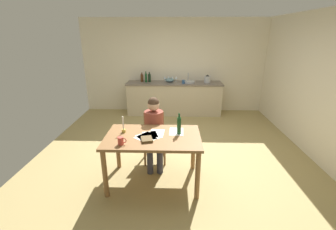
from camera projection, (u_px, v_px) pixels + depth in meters
The scene contains 27 objects.
ground_plane at pixel (174, 151), 4.55m from camera, with size 5.20×5.20×0.04m, color tan.
wall_back at pixel (175, 66), 6.55m from camera, with size 5.20×0.12×2.60m, color silver.
wall_right at pixel (322, 87), 4.04m from camera, with size 0.12×5.20×2.60m, color silver.
kitchen_counter at pixel (174, 98), 6.50m from camera, with size 2.64×0.64×0.90m.
dining_table at pixel (153, 143), 3.37m from camera, with size 1.39×0.87×0.77m.
chair_at_table at pixel (154, 135), 4.07m from camera, with size 0.44×0.44×0.87m.
person_seated at pixel (154, 128), 3.87m from camera, with size 0.36×0.61×1.19m.
coffee_mug at pixel (121, 141), 3.06m from camera, with size 0.12×0.08×0.11m.
candlestick at pixel (124, 128), 3.43m from camera, with size 0.06×0.06×0.26m.
book_magazine at pixel (147, 139), 3.19m from camera, with size 0.15×0.19×0.03m, color brown.
paper_letter at pixel (157, 133), 3.42m from camera, with size 0.21×0.30×0.00m, color white.
paper_bill at pixel (151, 135), 3.35m from camera, with size 0.21×0.30×0.00m, color white.
paper_envelope at pixel (146, 136), 3.32m from camera, with size 0.21×0.30×0.00m, color white.
paper_receipt at pixel (146, 137), 3.29m from camera, with size 0.21×0.30×0.00m, color white.
paper_notice at pixel (177, 132), 3.48m from camera, with size 0.21×0.30×0.00m, color white.
wine_bottle_on_table at pixel (179, 125), 3.37m from camera, with size 0.06×0.06×0.32m.
sink_unit at pixel (188, 82), 6.33m from camera, with size 0.36×0.36×0.24m.
bottle_oil at pixel (142, 78), 6.42m from camera, with size 0.08×0.08×0.25m.
bottle_vinegar at pixel (146, 78), 6.35m from camera, with size 0.06×0.06×0.30m.
bottle_wine_red at pixel (150, 78), 6.40m from camera, with size 0.08×0.08×0.27m.
mixing_bowl at pixel (170, 80), 6.38m from camera, with size 0.25×0.25×0.11m, color #668C99.
stovetop_kettle at pixel (207, 79), 6.29m from camera, with size 0.18×0.18×0.22m.
wine_glass_near_sink at pixel (176, 78), 6.45m from camera, with size 0.07×0.07×0.15m.
wine_glass_by_kettle at pixel (172, 78), 6.45m from camera, with size 0.07×0.07×0.15m.
wine_glass_back_left at pixel (168, 78), 6.46m from camera, with size 0.07×0.07×0.15m.
wine_glass_back_right at pixel (165, 78), 6.46m from camera, with size 0.07×0.07×0.15m.
teacup_on_counter at pixel (184, 82), 6.18m from camera, with size 0.11×0.07×0.10m.
Camera 1 is at (-0.00, -4.04, 2.19)m, focal length 24.47 mm.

